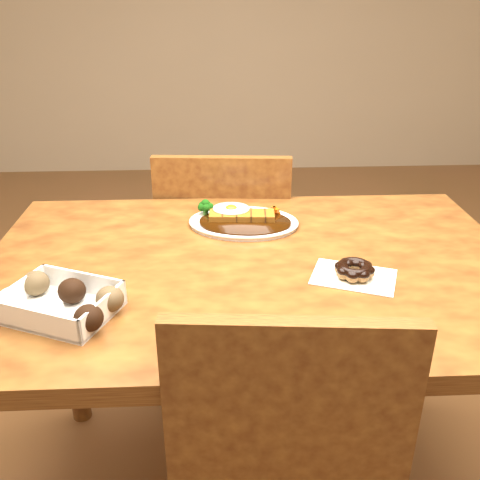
{
  "coord_description": "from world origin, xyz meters",
  "views": [
    {
      "loc": [
        -0.08,
        -1.05,
        1.31
      ],
      "look_at": [
        -0.03,
        -0.01,
        0.81
      ],
      "focal_mm": 40.0,
      "sensor_mm": 36.0,
      "label": 1
    }
  ],
  "objects_px": {
    "katsu_curry_plate": "(242,220)",
    "donut_box": "(61,301)",
    "pon_de_ring": "(354,270)",
    "chair_far": "(225,259)",
    "table": "(252,300)"
  },
  "relations": [
    {
      "from": "katsu_curry_plate",
      "to": "donut_box",
      "type": "height_order",
      "value": "same"
    },
    {
      "from": "donut_box",
      "to": "pon_de_ring",
      "type": "relative_size",
      "value": 1.16
    },
    {
      "from": "pon_de_ring",
      "to": "katsu_curry_plate",
      "type": "bearing_deg",
      "value": 127.82
    },
    {
      "from": "katsu_curry_plate",
      "to": "pon_de_ring",
      "type": "bearing_deg",
      "value": -52.18
    },
    {
      "from": "chair_far",
      "to": "katsu_curry_plate",
      "type": "bearing_deg",
      "value": 100.86
    },
    {
      "from": "katsu_curry_plate",
      "to": "pon_de_ring",
      "type": "distance_m",
      "value": 0.36
    },
    {
      "from": "chair_far",
      "to": "pon_de_ring",
      "type": "relative_size",
      "value": 4.3
    },
    {
      "from": "chair_far",
      "to": "katsu_curry_plate",
      "type": "relative_size",
      "value": 2.93
    },
    {
      "from": "table",
      "to": "katsu_curry_plate",
      "type": "height_order",
      "value": "katsu_curry_plate"
    },
    {
      "from": "table",
      "to": "donut_box",
      "type": "relative_size",
      "value": 5.12
    },
    {
      "from": "chair_far",
      "to": "donut_box",
      "type": "xyz_separation_m",
      "value": [
        -0.32,
        -0.72,
        0.3
      ]
    },
    {
      "from": "donut_box",
      "to": "chair_far",
      "type": "bearing_deg",
      "value": 66.16
    },
    {
      "from": "donut_box",
      "to": "pon_de_ring",
      "type": "bearing_deg",
      "value": 10.61
    },
    {
      "from": "table",
      "to": "donut_box",
      "type": "height_order",
      "value": "donut_box"
    },
    {
      "from": "table",
      "to": "chair_far",
      "type": "bearing_deg",
      "value": 95.42
    }
  ]
}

